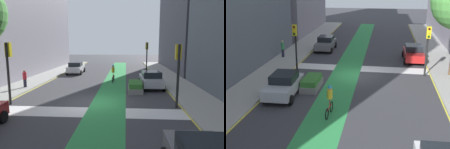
{
  "view_description": "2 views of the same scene",
  "coord_description": "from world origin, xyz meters",
  "views": [
    {
      "loc": [
        2.35,
        -13.75,
        4.12
      ],
      "look_at": [
        1.03,
        5.77,
        1.13
      ],
      "focal_mm": 32.84,
      "sensor_mm": 36.0,
      "label": 1
    },
    {
      "loc": [
        -2.05,
        23.52,
        7.74
      ],
      "look_at": [
        1.09,
        4.27,
        1.39
      ],
      "focal_mm": 47.07,
      "sensor_mm": 36.0,
      "label": 2
    }
  ],
  "objects": [
    {
      "name": "crosswalk_band",
      "position": [
        0.0,
        -2.0,
        0.0
      ],
      "size": [
        12.0,
        1.8,
        0.01
      ],
      "primitive_type": "cube",
      "color": "silver",
      "rests_on": "ground_plane"
    },
    {
      "name": "traffic_signal_near_right",
      "position": [
        5.65,
        -0.65,
        2.85
      ],
      "size": [
        0.35,
        0.52,
        4.06
      ],
      "color": "black",
      "rests_on": "ground_plane"
    },
    {
      "name": "bike_lane_paint",
      "position": [
        1.18,
        0.0,
        0.0
      ],
      "size": [
        2.4,
        60.0,
        0.01
      ],
      "primitive_type": "cube",
      "color": "#2D8C47",
      "rests_on": "ground_plane"
    },
    {
      "name": "pedestrian_sidewalk_left_a",
      "position": [
        -6.82,
        4.03,
        0.95
      ],
      "size": [
        0.34,
        0.34,
        1.58
      ],
      "color": "#262638",
      "rests_on": "sidewalk_left"
    },
    {
      "name": "car_white_left_far",
      "position": [
        -4.5,
        13.83,
        0.8
      ],
      "size": [
        2.17,
        4.27,
        1.57
      ],
      "color": "silver",
      "rests_on": "ground_plane"
    },
    {
      "name": "cyclist_in_lane",
      "position": [
        1.01,
        7.84,
        0.97
      ],
      "size": [
        0.32,
        1.73,
        1.86
      ],
      "color": "black",
      "rests_on": "ground_plane"
    },
    {
      "name": "curb_stripe_left",
      "position": [
        -6.0,
        0.0,
        0.01
      ],
      "size": [
        0.16,
        60.0,
        0.01
      ],
      "primitive_type": "cube",
      "color": "yellow",
      "rests_on": "ground_plane"
    },
    {
      "name": "traffic_signal_near_left",
      "position": [
        -5.46,
        -0.65,
        2.93
      ],
      "size": [
        0.35,
        0.52,
        4.17
      ],
      "color": "black",
      "rests_on": "ground_plane"
    },
    {
      "name": "median_planter",
      "position": [
        3.18,
        3.59,
        0.4
      ],
      "size": [
        1.2,
        2.67,
        0.85
      ],
      "color": "slate",
      "rests_on": "ground_plane"
    },
    {
      "name": "traffic_signal_far_right",
      "position": [
        5.15,
        14.13,
        2.97
      ],
      "size": [
        0.35,
        0.52,
        4.24
      ],
      "color": "black",
      "rests_on": "ground_plane"
    },
    {
      "name": "sidewalk_right",
      "position": [
        7.5,
        0.0,
        0.07
      ],
      "size": [
        3.0,
        60.0,
        0.15
      ],
      "primitive_type": "cube",
      "color": "#9E9E99",
      "rests_on": "ground_plane"
    },
    {
      "name": "ground_plane",
      "position": [
        0.0,
        0.0,
        0.0
      ],
      "size": [
        120.0,
        120.0,
        0.0
      ],
      "primitive_type": "plane",
      "color": "#38383D"
    },
    {
      "name": "car_silver_right_far",
      "position": [
        4.72,
        5.27,
        0.8
      ],
      "size": [
        2.13,
        4.25,
        1.57
      ],
      "color": "#B2B7BF",
      "rests_on": "ground_plane"
    },
    {
      "name": "curb_stripe_right",
      "position": [
        6.0,
        0.0,
        0.01
      ],
      "size": [
        0.16,
        60.0,
        0.01
      ],
      "primitive_type": "cube",
      "color": "yellow",
      "rests_on": "ground_plane"
    }
  ]
}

